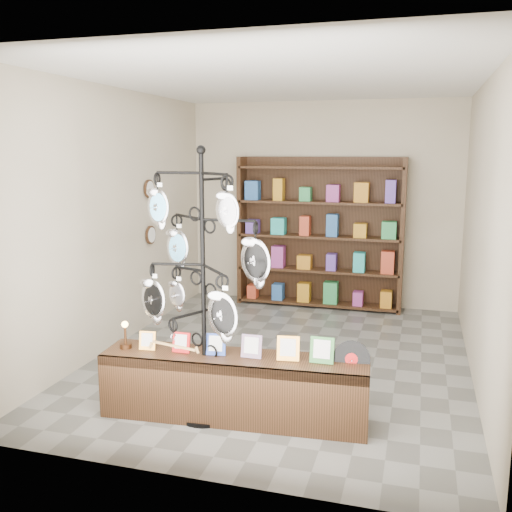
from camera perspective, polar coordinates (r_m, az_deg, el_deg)
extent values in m
plane|color=slate|center=(6.48, 2.60, -10.14)|extent=(5.00, 5.00, 0.00)
plane|color=#C2B49D|center=(8.56, 6.64, 5.15)|extent=(4.00, 0.00, 4.00)
plane|color=#C2B49D|center=(3.77, -6.21, -1.54)|extent=(4.00, 0.00, 4.00)
plane|color=#C2B49D|center=(6.86, -13.78, 3.63)|extent=(0.00, 5.00, 5.00)
plane|color=#C2B49D|center=(5.98, 21.69, 2.23)|extent=(0.00, 5.00, 5.00)
plane|color=white|center=(6.11, 2.84, 17.21)|extent=(5.00, 5.00, 0.00)
cylinder|color=black|center=(5.18, -5.07, -15.47)|extent=(0.60, 0.60, 0.03)
cylinder|color=black|center=(4.80, -5.29, -3.39)|extent=(0.05, 0.05, 2.27)
sphere|color=black|center=(4.67, -5.53, 10.52)|extent=(0.08, 0.08, 0.08)
ellipsoid|color=silver|center=(5.10, -3.47, -7.48)|extent=(0.12, 0.07, 0.24)
cube|color=tan|center=(4.73, -8.25, -8.87)|extent=(0.42, 0.12, 0.04)
cube|color=black|center=(5.03, -2.21, -12.97)|extent=(2.31, 0.63, 0.56)
cube|color=gold|center=(5.13, -10.79, -8.31)|extent=(0.15, 0.06, 0.17)
cube|color=red|center=(5.02, -7.47, -8.57)|extent=(0.16, 0.07, 0.18)
cube|color=#263FA5|center=(4.93, -4.02, -8.81)|extent=(0.17, 0.07, 0.19)
cube|color=#E54C33|center=(4.86, -0.44, -9.02)|extent=(0.18, 0.07, 0.20)
cube|color=gold|center=(4.80, 3.24, -9.21)|extent=(0.19, 0.07, 0.21)
cube|color=#337233|center=(4.77, 6.62, -9.34)|extent=(0.20, 0.08, 0.22)
cylinder|color=black|center=(4.83, 9.52, -10.15)|extent=(0.32, 0.09, 0.31)
cylinder|color=red|center=(4.83, 9.52, -10.16)|extent=(0.11, 0.04, 0.10)
cylinder|color=#462814|center=(5.24, -12.89, -8.74)|extent=(0.10, 0.10, 0.04)
cylinder|color=#462814|center=(5.21, -12.93, -7.77)|extent=(0.02, 0.02, 0.15)
sphere|color=#FFBF59|center=(5.18, -12.98, -6.68)|extent=(0.06, 0.06, 0.06)
cube|color=black|center=(8.55, 6.52, 2.44)|extent=(2.40, 0.04, 2.20)
cube|color=black|center=(8.67, -1.38, 2.62)|extent=(0.06, 0.36, 2.20)
cube|color=black|center=(8.27, 14.41, 1.92)|extent=(0.06, 0.36, 2.20)
cube|color=black|center=(8.60, 6.19, -4.65)|extent=(2.36, 0.36, 0.04)
cube|color=black|center=(8.48, 6.26, -1.38)|extent=(2.36, 0.36, 0.03)
cube|color=black|center=(8.40, 6.33, 1.96)|extent=(2.36, 0.36, 0.04)
cube|color=black|center=(8.34, 6.39, 5.36)|extent=(2.36, 0.36, 0.04)
cube|color=black|center=(8.31, 6.46, 8.80)|extent=(2.36, 0.36, 0.04)
cylinder|color=black|center=(7.52, -10.64, 6.61)|extent=(0.03, 0.24, 0.24)
cylinder|color=black|center=(7.59, -10.49, 2.09)|extent=(0.03, 0.24, 0.24)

